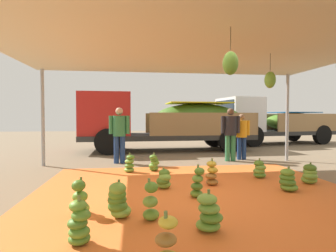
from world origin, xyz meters
TOP-DOWN VIEW (x-y plane):
  - ground_plane at (0.00, 3.00)m, footprint 40.00×40.00m
  - tarp_orange at (0.00, 0.00)m, footprint 6.15×5.35m
  - tent_canopy at (0.02, -0.09)m, footprint 8.00×7.00m
  - banana_bunch_0 at (-0.65, 2.11)m, footprint 0.36×0.36m
  - banana_bunch_1 at (1.72, 0.99)m, footprint 0.36×0.36m
  - banana_bunch_3 at (-1.40, -1.12)m, footprint 0.43×0.42m
  - banana_bunch_4 at (-1.29, 2.04)m, footprint 0.37×0.37m
  - banana_bunch_5 at (-0.59, 0.34)m, footprint 0.39×0.39m
  - banana_bunch_6 at (2.53, 0.34)m, footprint 0.39×0.41m
  - banana_bunch_7 at (-0.26, -1.70)m, footprint 0.39×0.38m
  - banana_bunch_8 at (-1.79, -1.87)m, footprint 0.34×0.35m
  - banana_bunch_9 at (-0.07, -0.31)m, footprint 0.32×0.31m
  - banana_bunch_11 at (-1.96, -0.90)m, footprint 0.34×0.34m
  - banana_bunch_12 at (-0.87, -2.36)m, footprint 0.33×0.35m
  - banana_bunch_13 at (0.43, 0.49)m, footprint 0.31×0.32m
  - banana_bunch_14 at (-0.95, -1.27)m, footprint 0.32×0.32m
  - banana_bunch_15 at (1.75, -0.12)m, footprint 0.42×0.40m
  - cargo_truck_main at (0.10, 6.47)m, footprint 7.19×2.47m
  - cargo_truck_far at (6.08, 8.59)m, footprint 6.36×3.22m
  - worker_0 at (1.93, 3.45)m, footprint 0.63×0.38m
  - worker_1 at (-1.62, 3.48)m, footprint 0.63×0.38m
  - worker_2 at (2.42, 3.72)m, footprint 0.56×0.34m

SIDE VIEW (x-z plane):
  - ground_plane at x=0.00m, z-range 0.00..0.00m
  - tarp_orange at x=0.00m, z-range 0.00..0.01m
  - banana_bunch_5 at x=-0.59m, z-range -0.02..0.40m
  - banana_bunch_1 at x=1.72m, z-range -0.03..0.43m
  - banana_bunch_6 at x=2.53m, z-range -0.02..0.43m
  - banana_bunch_15 at x=1.75m, z-range -0.03..0.45m
  - banana_bunch_0 at x=-0.65m, z-range -0.03..0.45m
  - banana_bunch_4 at x=-1.29m, z-range -0.04..0.47m
  - banana_bunch_12 at x=-0.87m, z-range -0.04..0.48m
  - banana_bunch_7 at x=-0.26m, z-range -0.03..0.49m
  - banana_bunch_8 at x=-1.79m, z-range -0.03..0.52m
  - banana_bunch_13 at x=0.43m, z-range -0.04..0.52m
  - banana_bunch_11 at x=-1.96m, z-range -0.03..0.52m
  - banana_bunch_3 at x=-1.40m, z-range -0.02..0.52m
  - banana_bunch_9 at x=-0.07m, z-range -0.04..0.55m
  - banana_bunch_14 at x=-0.95m, z-range -0.04..0.55m
  - worker_2 at x=2.42m, z-range 0.13..1.66m
  - worker_0 at x=1.93m, z-range 0.14..1.85m
  - worker_1 at x=-1.62m, z-range 0.14..1.86m
  - cargo_truck_far at x=6.08m, z-range -0.02..2.38m
  - cargo_truck_main at x=0.10m, z-range 0.06..2.46m
  - tent_canopy at x=0.02m, z-range 1.35..4.22m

